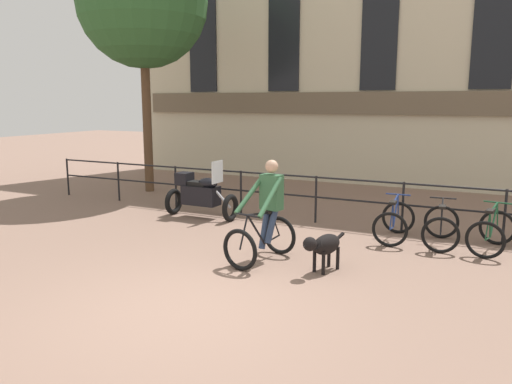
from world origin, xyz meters
TOP-DOWN VIEW (x-y plane):
  - ground_plane at (0.00, 0.00)m, footprint 60.00×60.00m
  - canal_railing at (-0.00, 5.20)m, footprint 15.05×0.05m
  - building_facade at (0.00, 10.99)m, footprint 18.00×0.72m
  - cyclist_with_bike at (0.12, 2.32)m, footprint 0.89×1.28m
  - dog at (1.20, 2.17)m, footprint 0.48×0.99m
  - parked_motorcycle at (-2.55, 4.47)m, footprint 1.69×0.64m
  - parked_bicycle_near_lamp at (1.84, 4.54)m, footprint 0.71×1.14m
  - parked_bicycle_mid_left at (2.70, 4.54)m, footprint 0.76×1.17m
  - parked_bicycle_mid_right at (3.55, 4.54)m, footprint 0.83×1.20m
  - tree_canalside_left at (-5.81, 6.75)m, footprint 3.67×3.67m

SIDE VIEW (x-z plane):
  - ground_plane at x=0.00m, z-range 0.00..0.00m
  - parked_bicycle_near_lamp at x=1.84m, z-range -0.07..0.79m
  - parked_bicycle_mid_left at x=2.70m, z-range -0.07..0.79m
  - parked_bicycle_mid_right at x=3.55m, z-range -0.07..0.79m
  - dog at x=1.20m, z-range 0.12..0.75m
  - parked_motorcycle at x=-2.55m, z-range -0.11..1.24m
  - canal_railing at x=0.00m, z-range 0.18..1.23m
  - cyclist_with_bike at x=0.12m, z-range -0.09..1.61m
  - tree_canalside_left at x=-5.81m, z-range 1.77..9.02m
  - building_facade at x=0.00m, z-range -0.03..11.06m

